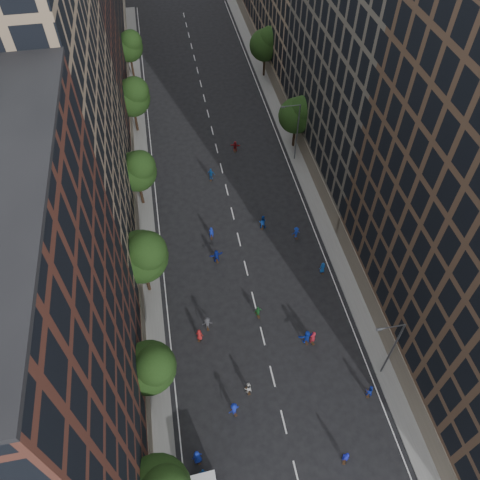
{
  "coord_description": "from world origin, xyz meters",
  "views": [
    {
      "loc": [
        -6.75,
        -5.26,
        43.38
      ],
      "look_at": [
        -0.21,
        29.69,
        2.0
      ],
      "focal_mm": 35.0,
      "sensor_mm": 36.0,
      "label": 1
    }
  ],
  "objects_px": {
    "streetlamp_far": "(296,130)",
    "skater_0": "(197,457)",
    "streetlamp_near": "(391,347)",
    "skater_1": "(346,457)",
    "skater_2": "(369,391)"
  },
  "relations": [
    {
      "from": "streetlamp_far",
      "to": "skater_0",
      "type": "height_order",
      "value": "streetlamp_far"
    },
    {
      "from": "streetlamp_near",
      "to": "streetlamp_far",
      "type": "xyz_separation_m",
      "value": [
        0.0,
        33.0,
        0.0
      ]
    },
    {
      "from": "streetlamp_near",
      "to": "skater_0",
      "type": "distance_m",
      "value": 19.59
    },
    {
      "from": "streetlamp_near",
      "to": "skater_0",
      "type": "bearing_deg",
      "value": -165.36
    },
    {
      "from": "skater_0",
      "to": "streetlamp_far",
      "type": "bearing_deg",
      "value": -132.48
    },
    {
      "from": "skater_1",
      "to": "skater_2",
      "type": "distance_m",
      "value": 6.66
    },
    {
      "from": "skater_1",
      "to": "skater_2",
      "type": "relative_size",
      "value": 1.09
    },
    {
      "from": "streetlamp_far",
      "to": "skater_1",
      "type": "bearing_deg",
      "value": -98.49
    },
    {
      "from": "skater_0",
      "to": "skater_2",
      "type": "distance_m",
      "value": 16.9
    },
    {
      "from": "streetlamp_near",
      "to": "streetlamp_far",
      "type": "relative_size",
      "value": 1.0
    },
    {
      "from": "skater_0",
      "to": "skater_1",
      "type": "height_order",
      "value": "skater_0"
    },
    {
      "from": "streetlamp_far",
      "to": "skater_1",
      "type": "distance_m",
      "value": 40.83
    },
    {
      "from": "streetlamp_near",
      "to": "skater_2",
      "type": "bearing_deg",
      "value": -134.16
    },
    {
      "from": "skater_0",
      "to": "skater_1",
      "type": "distance_m",
      "value": 12.73
    },
    {
      "from": "skater_0",
      "to": "skater_2",
      "type": "bearing_deg",
      "value": 173.52
    }
  ]
}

